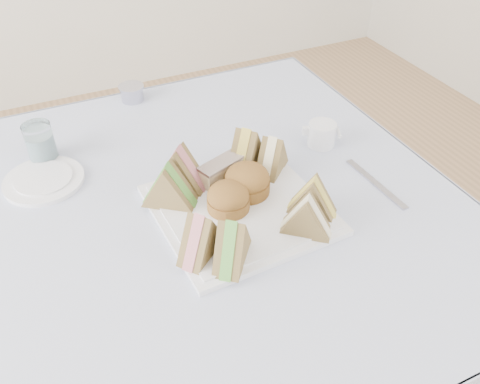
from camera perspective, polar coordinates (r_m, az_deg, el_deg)
name	(u,v)px	position (r m, az deg, el deg)	size (l,w,h in m)	color
table	(204,322)	(1.28, -4.08, -14.37)	(0.90, 0.90, 0.74)	brown
tablecloth	(195,206)	(1.00, -5.04, -1.62)	(1.02, 1.02, 0.01)	#C7D2FD
serving_plate	(240,210)	(0.98, 0.00, -2.00)	(0.31, 0.31, 0.01)	white
sandwich_fl_a	(201,234)	(0.86, -4.41, -4.71)	(0.10, 0.05, 0.09)	olive
sandwich_fl_b	(232,241)	(0.84, -0.91, -5.48)	(0.10, 0.05, 0.09)	olive
sandwich_fr_a	(313,195)	(0.95, 8.18, -0.39)	(0.09, 0.04, 0.08)	olive
sandwich_fr_b	(307,214)	(0.90, 7.51, -2.51)	(0.09, 0.04, 0.08)	olive
sandwich_bl_a	(169,184)	(0.96, -8.03, 0.89)	(0.10, 0.05, 0.09)	olive
sandwich_bl_b	(180,167)	(1.00, -6.78, 2.81)	(0.11, 0.05, 0.10)	olive
sandwich_br_a	(272,154)	(1.04, 3.63, 4.27)	(0.09, 0.04, 0.08)	olive
sandwich_br_b	(246,148)	(1.05, 0.73, 4.99)	(0.10, 0.05, 0.09)	olive
scone_left	(228,198)	(0.95, -1.33, -0.69)	(0.08, 0.08, 0.05)	olive
scone_right	(247,181)	(0.99, 0.81, 1.28)	(0.09, 0.09, 0.06)	olive
pastry_slice	(221,171)	(1.03, -2.15, 2.36)	(0.10, 0.04, 0.05)	tan
side_plate	(44,180)	(1.12, -21.16, 1.23)	(0.16, 0.16, 0.01)	white
water_glass	(40,143)	(1.17, -21.51, 5.17)	(0.06, 0.06, 0.09)	white
tea_strainer	(132,94)	(1.36, -12.03, 10.74)	(0.07, 0.07, 0.04)	#AEABBD
knife	(376,183)	(1.08, 15.00, 0.94)	(0.01, 0.18, 0.00)	#AEABBD
fork	(275,186)	(1.04, 3.92, 0.63)	(0.01, 0.19, 0.00)	#AEABBD
creamer_jug	(322,134)	(1.16, 9.16, 6.41)	(0.06, 0.06, 0.05)	white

